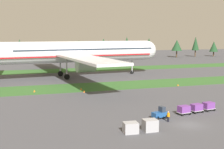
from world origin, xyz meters
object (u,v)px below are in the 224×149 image
Objects in this scene: cargo_dolly_second at (197,107)px; taxiway_marker_3 at (84,91)px; baggage_tug at (160,113)px; uld_container_1 at (150,125)px; taxiway_marker_0 at (81,89)px; taxiway_marker_2 at (178,85)px; airliner at (70,52)px; ground_crew_marshaller at (168,116)px; uld_container_0 at (131,128)px; taxiway_marker_1 at (34,91)px; cargo_dolly_third at (209,106)px; cargo_dolly_lead at (184,109)px.

taxiway_marker_3 is (-14.82, 24.51, -0.62)m from cargo_dolly_second.
baggage_tug is 1.40× the size of uld_container_1.
taxiway_marker_0 is 1.29× the size of taxiway_marker_2.
airliner reaches higher than baggage_tug.
baggage_tug is 2.30m from ground_crew_marshaller.
ground_crew_marshaller reaches higher than taxiway_marker_0.
taxiway_marker_2 is at bearing 39.12° from airliner.
uld_container_0 reaches higher than taxiway_marker_0.
taxiway_marker_2 is at bearing 3.76° from taxiway_marker_3.
airliner is at bearing -12.92° from ground_crew_marshaller.
taxiway_marker_1 is 37.54m from taxiway_marker_2.
taxiway_marker_0 reaches higher than taxiway_marker_1.
taxiway_marker_0 is at bearing 17.81° from cargo_dolly_second.
baggage_tug is 1.40× the size of uld_container_0.
uld_container_1 is at bearing -85.76° from taxiway_marker_0.
cargo_dolly_third reaches higher than taxiway_marker_1.
cargo_dolly_lead is 1.22× the size of uld_container_1.
cargo_dolly_lead is 1.40× the size of ground_crew_marshaller.
uld_container_1 is at bearing -0.31° from uld_container_0.
airliner is 38.43× the size of uld_container_1.
taxiway_marker_3 is (0.05, -3.34, 0.00)m from taxiway_marker_0.
taxiway_marker_1 is at bearing 10.85° from ground_crew_marshaller.
airliner is at bearing 1.14° from cargo_dolly_lead.
uld_container_0 is 3.42× the size of taxiway_marker_0.
taxiway_marker_2 is 0.77× the size of taxiway_marker_3.
uld_container_0 is (-18.11, -7.59, -0.15)m from cargo_dolly_third.
uld_container_1 is (0.99, -58.10, -7.36)m from airliner.
taxiway_marker_0 is (-14.87, 27.85, -0.63)m from cargo_dolly_second.
airliner is 27.70m from taxiway_marker_3.
cargo_dolly_third is 16.93m from uld_container_1.
uld_container_1 reaches higher than uld_container_0.
ground_crew_marshaller is 32.39m from taxiway_marker_0.
cargo_dolly_second is at bearing 24.86° from uld_container_0.
cargo_dolly_lead is 2.90m from cargo_dolly_second.
taxiway_marker_0 is 3.34m from taxiway_marker_3.
cargo_dolly_second is at bearing -82.81° from ground_crew_marshaller.
taxiway_marker_1 is at bearing 31.94° from cargo_dolly_second.
uld_container_0 is 4.40× the size of taxiway_marker_2.
taxiway_marker_2 is (18.93, 29.93, -0.72)m from ground_crew_marshaller.
baggage_tug reaches higher than cargo_dolly_third.
taxiway_marker_1 is 1.25× the size of taxiway_marker_2.
taxiway_marker_2 is at bearing 51.36° from uld_container_0.
taxiway_marker_1 is (-28.94, 28.23, -0.64)m from cargo_dolly_third.
cargo_dolly_second is 1.22× the size of uld_container_0.
uld_container_1 is (-12.28, -7.09, -0.06)m from cargo_dolly_second.
cargo_dolly_third reaches higher than taxiway_marker_2.
cargo_dolly_third is 32.58m from taxiway_marker_0.
taxiway_marker_2 is 26.23m from taxiway_marker_3.
cargo_dolly_second is 14.17m from uld_container_1.
cargo_dolly_third is at bearing 22.73° from uld_container_0.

